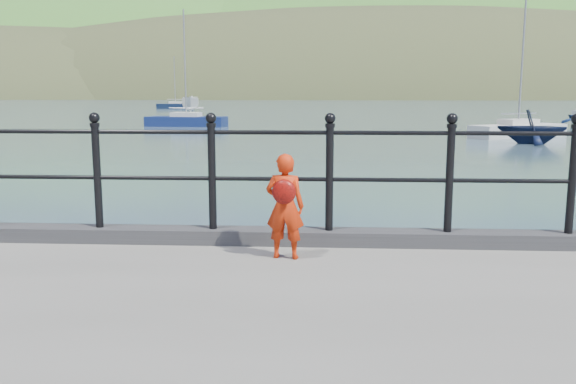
# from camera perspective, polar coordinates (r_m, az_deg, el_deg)

# --- Properties ---
(ground) EXTENTS (600.00, 600.00, 0.00)m
(ground) POSITION_cam_1_polar(r_m,az_deg,el_deg) (6.79, -1.47, -12.71)
(ground) COLOR #2D4251
(ground) RESTS_ON ground
(kerb) EXTENTS (60.00, 0.30, 0.15)m
(kerb) POSITION_cam_1_polar(r_m,az_deg,el_deg) (6.32, -1.62, -4.16)
(kerb) COLOR #28282B
(kerb) RESTS_ON quay
(railing) EXTENTS (18.11, 0.11, 1.20)m
(railing) POSITION_cam_1_polar(r_m,az_deg,el_deg) (6.18, -1.66, 2.60)
(railing) COLOR black
(railing) RESTS_ON kerb
(far_shore) EXTENTS (830.00, 200.00, 156.00)m
(far_shore) POSITION_cam_1_polar(r_m,az_deg,el_deg) (249.84, 12.05, 3.53)
(far_shore) COLOR #333A21
(far_shore) RESTS_ON ground
(child) EXTENTS (0.39, 0.33, 0.99)m
(child) POSITION_cam_1_polar(r_m,az_deg,el_deg) (5.67, -0.29, -1.27)
(child) COLOR red
(child) RESTS_ON quay
(launch_white) EXTENTS (2.95, 5.33, 1.94)m
(launch_white) POSITION_cam_1_polar(r_m,az_deg,el_deg) (69.37, -9.09, 8.08)
(launch_white) COLOR white
(launch_white) RESTS_ON ground
(launch_navy) EXTENTS (3.61, 3.29, 1.64)m
(launch_navy) POSITION_cam_1_polar(r_m,az_deg,el_deg) (31.66, 21.85, 5.68)
(launch_navy) COLOR black
(launch_navy) RESTS_ON ground
(sailboat_left) EXTENTS (5.19, 2.06, 7.34)m
(sailboat_left) POSITION_cam_1_polar(r_m,az_deg,el_deg) (87.18, -10.49, 7.90)
(sailboat_left) COLOR black
(sailboat_left) RESTS_ON ground
(sailboat_near) EXTENTS (5.89, 4.38, 8.13)m
(sailboat_near) POSITION_cam_1_polar(r_m,az_deg,el_deg) (35.94, 20.71, 5.35)
(sailboat_near) COLOR beige
(sailboat_near) RESTS_ON ground
(sailboat_port) EXTENTS (5.88, 2.50, 8.31)m
(sailboat_port) POSITION_cam_1_polar(r_m,az_deg,el_deg) (44.45, -9.48, 6.51)
(sailboat_port) COLOR #121F50
(sailboat_port) RESTS_ON ground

